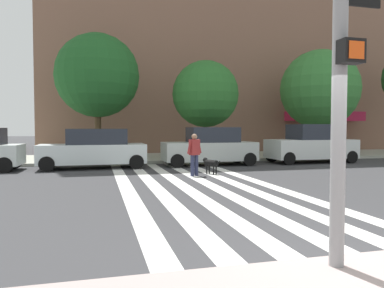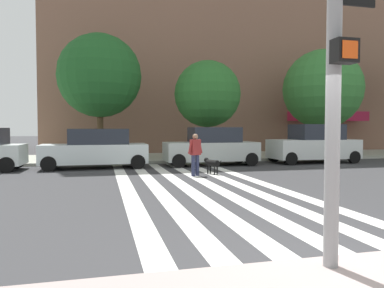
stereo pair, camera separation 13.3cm
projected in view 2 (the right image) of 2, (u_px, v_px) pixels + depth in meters
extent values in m
plane|color=#353538|center=(199.00, 184.00, 12.14)|extent=(160.00, 160.00, 0.00)
cube|color=#A5A798|center=(155.00, 158.00, 22.22)|extent=(80.00, 6.00, 0.15)
cube|color=silver|center=(126.00, 187.00, 11.58)|extent=(0.45, 14.18, 0.01)
cube|color=silver|center=(155.00, 186.00, 11.79)|extent=(0.45, 14.18, 0.01)
cube|color=silver|center=(182.00, 185.00, 12.01)|extent=(0.45, 14.18, 0.01)
cube|color=silver|center=(209.00, 184.00, 12.22)|extent=(0.45, 14.18, 0.01)
cube|color=silver|center=(234.00, 183.00, 12.44)|extent=(0.45, 14.18, 0.01)
cube|color=silver|center=(259.00, 182.00, 12.65)|extent=(0.45, 14.18, 0.01)
cube|color=#825B49|center=(231.00, 12.00, 34.72)|extent=(31.86, 16.54, 25.72)
cube|color=#BB2046|center=(328.00, 116.00, 27.63)|extent=(6.03, 1.60, 0.70)
cylinder|color=gray|center=(334.00, 29.00, 4.43)|extent=(0.18, 0.18, 5.80)
cube|color=black|center=(344.00, 51.00, 4.25)|extent=(0.28, 0.18, 0.28)
cube|color=#E54C14|center=(350.00, 49.00, 4.16)|extent=(0.20, 0.01, 0.20)
cylinder|color=black|center=(7.00, 165.00, 15.33)|extent=(0.67, 0.24, 0.66)
cylinder|color=black|center=(17.00, 161.00, 16.96)|extent=(0.67, 0.24, 0.66)
cube|color=silver|center=(95.00, 153.00, 17.02)|extent=(4.78, 1.98, 0.87)
cube|color=#232833|center=(99.00, 136.00, 17.04)|extent=(2.68, 1.72, 0.71)
cylinder|color=black|center=(49.00, 164.00, 15.71)|extent=(0.66, 0.23, 0.66)
cylinder|color=black|center=(53.00, 160.00, 17.42)|extent=(0.66, 0.23, 0.66)
cylinder|color=black|center=(138.00, 162.00, 16.66)|extent=(0.66, 0.23, 0.66)
cylinder|color=black|center=(134.00, 159.00, 18.37)|extent=(0.66, 0.23, 0.66)
cube|color=#B6BFBA|center=(211.00, 151.00, 18.36)|extent=(4.60, 1.85, 0.91)
cube|color=#232833|center=(214.00, 135.00, 18.37)|extent=(2.40, 1.63, 0.74)
cylinder|color=black|center=(179.00, 161.00, 17.12)|extent=(0.66, 0.22, 0.66)
cylinder|color=black|center=(172.00, 158.00, 18.76)|extent=(0.66, 0.22, 0.66)
cylinder|color=black|center=(251.00, 159.00, 17.99)|extent=(0.66, 0.22, 0.66)
cylinder|color=black|center=(239.00, 157.00, 19.63)|extent=(0.66, 0.22, 0.66)
cube|color=silver|center=(313.00, 149.00, 19.73)|extent=(4.69, 2.04, 1.00)
cube|color=#232833|center=(316.00, 132.00, 19.74)|extent=(2.51, 1.77, 0.82)
cylinder|color=black|center=(291.00, 159.00, 18.41)|extent=(0.66, 0.23, 0.66)
cylinder|color=black|center=(274.00, 156.00, 20.15)|extent=(0.66, 0.23, 0.66)
cylinder|color=black|center=(354.00, 157.00, 19.34)|extent=(0.66, 0.23, 0.66)
cylinder|color=black|center=(333.00, 155.00, 21.09)|extent=(0.66, 0.23, 0.66)
cylinder|color=#4C3823|center=(100.00, 129.00, 20.60)|extent=(0.35, 0.35, 3.35)
sphere|color=#1E5623|center=(100.00, 76.00, 20.47)|extent=(4.64, 4.64, 4.64)
cylinder|color=#4C3823|center=(207.00, 135.00, 21.13)|extent=(0.25, 0.25, 2.62)
sphere|color=#286628|center=(208.00, 94.00, 21.03)|extent=(3.80, 3.80, 3.80)
cylinder|color=#4C3823|center=(322.00, 133.00, 23.75)|extent=(0.33, 0.33, 2.84)
sphere|color=#337533|center=(323.00, 89.00, 23.63)|extent=(5.03, 5.03, 5.03)
cylinder|color=#282D4C|center=(193.00, 166.00, 14.19)|extent=(0.20, 0.20, 0.82)
cylinder|color=#282D4C|center=(197.00, 165.00, 14.32)|extent=(0.20, 0.20, 0.82)
cube|color=maroon|center=(195.00, 147.00, 14.23)|extent=(0.45, 0.38, 0.60)
cylinder|color=maroon|center=(190.00, 147.00, 14.08)|extent=(0.24, 0.18, 0.57)
cylinder|color=maroon|center=(200.00, 146.00, 14.37)|extent=(0.24, 0.18, 0.57)
sphere|color=#936B51|center=(195.00, 137.00, 14.21)|extent=(0.29, 0.29, 0.22)
cylinder|color=black|center=(212.00, 163.00, 14.82)|extent=(0.48, 0.64, 0.26)
sphere|color=black|center=(206.00, 160.00, 15.11)|extent=(0.27, 0.27, 0.20)
cylinder|color=black|center=(219.00, 163.00, 14.51)|extent=(0.13, 0.23, 0.16)
cylinder|color=black|center=(208.00, 170.00, 14.95)|extent=(0.07, 0.07, 0.32)
cylinder|color=black|center=(210.00, 170.00, 15.04)|extent=(0.07, 0.07, 0.32)
cylinder|color=black|center=(215.00, 171.00, 14.63)|extent=(0.07, 0.07, 0.32)
cylinder|color=black|center=(217.00, 171.00, 14.71)|extent=(0.07, 0.07, 0.32)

